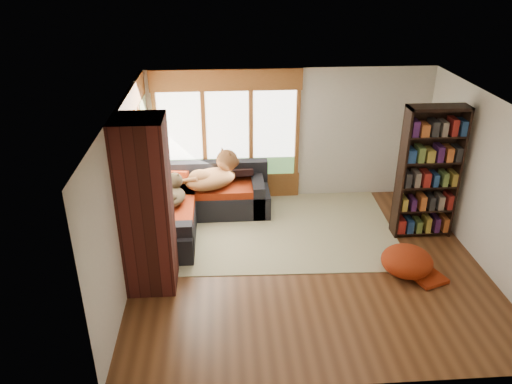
# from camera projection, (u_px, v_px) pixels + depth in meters

# --- Properties ---
(floor) EXTENTS (5.50, 5.50, 0.00)m
(floor) POSITION_uv_depth(u_px,v_px,m) (307.00, 264.00, 8.02)
(floor) COLOR #4E2B15
(floor) RESTS_ON ground
(ceiling) EXTENTS (5.50, 5.50, 0.00)m
(ceiling) POSITION_uv_depth(u_px,v_px,m) (316.00, 106.00, 6.88)
(ceiling) COLOR white
(wall_back) EXTENTS (5.50, 0.04, 2.60)m
(wall_back) POSITION_uv_depth(u_px,v_px,m) (289.00, 135.00, 9.69)
(wall_back) COLOR silver
(wall_back) RESTS_ON ground
(wall_front) EXTENTS (5.50, 0.04, 2.60)m
(wall_front) POSITION_uv_depth(u_px,v_px,m) (352.00, 295.00, 5.21)
(wall_front) COLOR silver
(wall_front) RESTS_ON ground
(wall_left) EXTENTS (0.04, 5.00, 2.60)m
(wall_left) POSITION_uv_depth(u_px,v_px,m) (125.00, 197.00, 7.27)
(wall_left) COLOR silver
(wall_left) RESTS_ON ground
(wall_right) EXTENTS (0.04, 5.00, 2.60)m
(wall_right) POSITION_uv_depth(u_px,v_px,m) (489.00, 185.00, 7.62)
(wall_right) COLOR silver
(wall_right) RESTS_ON ground
(windows_back) EXTENTS (2.82, 0.10, 1.90)m
(windows_back) POSITION_uv_depth(u_px,v_px,m) (228.00, 135.00, 9.56)
(windows_back) COLOR brown
(windows_back) RESTS_ON wall_back
(windows_left) EXTENTS (0.10, 2.62, 1.90)m
(windows_left) POSITION_uv_depth(u_px,v_px,m) (138.00, 162.00, 8.33)
(windows_left) COLOR brown
(windows_left) RESTS_ON wall_left
(roller_blind) EXTENTS (0.03, 0.72, 0.90)m
(roller_blind) POSITION_uv_depth(u_px,v_px,m) (144.00, 124.00, 8.90)
(roller_blind) COLOR gray
(roller_blind) RESTS_ON wall_left
(brick_chimney) EXTENTS (0.70, 0.70, 2.60)m
(brick_chimney) POSITION_uv_depth(u_px,v_px,m) (146.00, 207.00, 6.98)
(brick_chimney) COLOR #471914
(brick_chimney) RESTS_ON ground
(sectional_sofa) EXTENTS (2.20, 2.20, 0.80)m
(sectional_sofa) POSITION_uv_depth(u_px,v_px,m) (189.00, 203.00, 9.28)
(sectional_sofa) COLOR black
(sectional_sofa) RESTS_ON ground
(area_rug) EXTENTS (3.83, 2.97, 0.01)m
(area_rug) POSITION_uv_depth(u_px,v_px,m) (288.00, 228.00, 9.03)
(area_rug) COLOR silver
(area_rug) RESTS_ON ground
(bookshelf) EXTENTS (1.00, 0.33, 2.33)m
(bookshelf) POSITION_uv_depth(u_px,v_px,m) (429.00, 173.00, 8.37)
(bookshelf) COLOR black
(bookshelf) RESTS_ON ground
(pouf) EXTENTS (0.88, 0.88, 0.43)m
(pouf) POSITION_uv_depth(u_px,v_px,m) (407.00, 260.00, 7.69)
(pouf) COLOR #9D3418
(pouf) RESTS_ON area_rug
(dog_tan) EXTENTS (1.18, 1.05, 0.57)m
(dog_tan) POSITION_uv_depth(u_px,v_px,m) (215.00, 175.00, 9.14)
(dog_tan) COLOR brown
(dog_tan) RESTS_ON sectional_sofa
(dog_brindle) EXTENTS (0.58, 0.81, 0.41)m
(dog_brindle) POSITION_uv_depth(u_px,v_px,m) (172.00, 195.00, 8.60)
(dog_brindle) COLOR black
(dog_brindle) RESTS_ON sectional_sofa
(throw_pillows) EXTENTS (1.98, 1.68, 0.45)m
(throw_pillows) POSITION_uv_depth(u_px,v_px,m) (190.00, 177.00, 9.22)
(throw_pillows) COLOR black
(throw_pillows) RESTS_ON sectional_sofa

